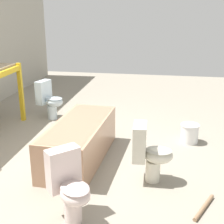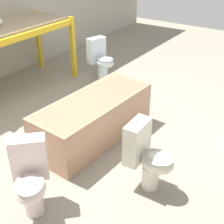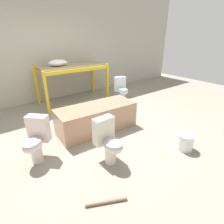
{
  "view_description": "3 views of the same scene",
  "coord_description": "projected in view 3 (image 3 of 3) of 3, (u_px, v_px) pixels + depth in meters",
  "views": [
    {
      "loc": [
        -3.82,
        -1.38,
        2.02
      ],
      "look_at": [
        0.21,
        -0.67,
        0.65
      ],
      "focal_mm": 50.0,
      "sensor_mm": 36.0,
      "label": 1
    },
    {
      "loc": [
        -2.63,
        -2.34,
        2.31
      ],
      "look_at": [
        -0.01,
        -0.54,
        0.47
      ],
      "focal_mm": 50.0,
      "sensor_mm": 36.0,
      "label": 2
    },
    {
      "loc": [
        -1.74,
        -3.08,
        1.88
      ],
      "look_at": [
        0.1,
        -0.66,
        0.53
      ],
      "focal_mm": 28.0,
      "sensor_mm": 36.0,
      "label": 3
    }
  ],
  "objects": [
    {
      "name": "sink_basin",
      "position": [
        58.0,
        63.0,
        4.77
      ],
      "size": [
        0.52,
        0.36,
        0.26
      ],
      "color": "white",
      "rests_on": "shelving_rack"
    },
    {
      "name": "toilet_far",
      "position": [
        36.0,
        139.0,
        2.72
      ],
      "size": [
        0.55,
        0.55,
        0.73
      ],
      "rotation": [
        0.0,
        0.0,
        -0.79
      ],
      "color": "silver",
      "rests_on": "ground_plane"
    },
    {
      "name": "bucket_white",
      "position": [
        185.0,
        141.0,
        3.07
      ],
      "size": [
        0.29,
        0.29,
        0.3
      ],
      "color": "white",
      "rests_on": "ground_plane"
    },
    {
      "name": "loose_pipe",
      "position": [
        106.0,
        202.0,
        2.12
      ],
      "size": [
        0.48,
        0.26,
        0.04
      ],
      "color": "#8C6B4C",
      "rests_on": "ground_plane"
    },
    {
      "name": "shelving_rack",
      "position": [
        72.0,
        70.0,
        5.03
      ],
      "size": [
        1.95,
        0.93,
        1.08
      ],
      "color": "gold",
      "rests_on": "ground_plane"
    },
    {
      "name": "ground_plane",
      "position": [
        91.0,
        125.0,
        3.96
      ],
      "size": [
        12.0,
        12.0,
        0.0
      ],
      "primitive_type": "plane",
      "color": "gray"
    },
    {
      "name": "toilet_extra",
      "position": [
        108.0,
        141.0,
        2.68
      ],
      "size": [
        0.33,
        0.49,
        0.73
      ],
      "rotation": [
        0.0,
        0.0,
        0.04
      ],
      "color": "silver",
      "rests_on": "ground_plane"
    },
    {
      "name": "warehouse_wall_rear",
      "position": [
        46.0,
        45.0,
        5.02
      ],
      "size": [
        10.8,
        0.08,
        3.2
      ],
      "color": "#B2AD9E",
      "rests_on": "ground_plane"
    },
    {
      "name": "toilet_near",
      "position": [
        122.0,
        89.0,
        5.22
      ],
      "size": [
        0.41,
        0.54,
        0.73
      ],
      "rotation": [
        0.0,
        0.0,
        -0.26
      ],
      "color": "silver",
      "rests_on": "ground_plane"
    },
    {
      "name": "bathtub_main",
      "position": [
        97.0,
        116.0,
        3.66
      ],
      "size": [
        1.67,
        0.73,
        0.54
      ],
      "rotation": [
        0.0,
        0.0,
        -0.05
      ],
      "color": "tan",
      "rests_on": "ground_plane"
    }
  ]
}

